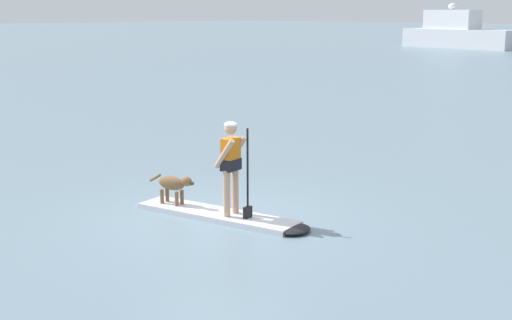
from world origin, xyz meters
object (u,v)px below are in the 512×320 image
(moored_boat_center, at_px, (458,34))
(dog, at_px, (174,184))
(person_paddler, at_px, (232,161))
(paddleboard, at_px, (227,217))

(moored_boat_center, bearing_deg, dog, -65.78)
(person_paddler, bearing_deg, dog, -168.60)
(moored_boat_center, bearing_deg, person_paddler, -64.63)
(person_paddler, distance_m, dog, 1.44)
(person_paddler, bearing_deg, paddleboard, -168.60)
(paddleboard, xyz_separation_m, moored_boat_center, (-27.16, 57.51, 1.38))
(dog, bearing_deg, paddleboard, 11.40)
(paddleboard, xyz_separation_m, dog, (-1.19, -0.24, 0.43))
(dog, bearing_deg, person_paddler, 11.40)
(dog, distance_m, moored_boat_center, 63.33)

